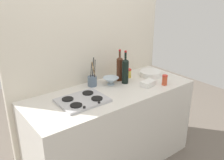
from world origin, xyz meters
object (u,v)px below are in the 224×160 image
Objects in this scene: utensil_crock at (92,80)px; condiment_jar_front at (128,73)px; plate_stack at (151,73)px; wine_bottle_leftmost at (125,70)px; condiment_jar_rear at (165,80)px; wine_bottle_mid_left at (120,68)px; butter_dish at (148,83)px; mixing_bowl at (111,81)px; stovetop_hob at (82,100)px.

condiment_jar_front is (0.47, -0.04, -0.01)m from utensil_crock.
plate_stack is at bearing -12.80° from utensil_crock.
wine_bottle_leftmost reaches higher than plate_stack.
utensil_crock is 2.86× the size of condiment_jar_rear.
wine_bottle_mid_left is 3.24× the size of condiment_jar_rear.
condiment_jar_front is at bearing 91.20° from butter_dish.
condiment_jar_rear reaches higher than mixing_bowl.
utensil_crock is (-0.33, 0.15, -0.08)m from wine_bottle_leftmost.
butter_dish is at bearing -88.80° from condiment_jar_front.
stovetop_hob is at bearing -163.95° from condiment_jar_front.
stovetop_hob is at bearing 172.09° from butter_dish.
utensil_crock reaches higher than condiment_jar_rear.
condiment_jar_front is (-0.01, 0.32, 0.02)m from butter_dish.
wine_bottle_leftmost reaches higher than utensil_crock.
wine_bottle_leftmost is at bearing -24.76° from utensil_crock.
butter_dish is at bearing -140.46° from plate_stack.
stovetop_hob is at bearing -174.53° from plate_stack.
condiment_jar_front is (-0.25, 0.12, 0.02)m from plate_stack.
wine_bottle_leftmost is at bearing 9.94° from stovetop_hob.
mixing_bowl is 0.40m from butter_dish.
mixing_bowl is at bearing -170.44° from condiment_jar_front.
butter_dish is 0.60m from utensil_crock.
utensil_crock reaches higher than stovetop_hob.
mixing_bowl is 1.07× the size of butter_dish.
utensil_crock reaches higher than condiment_jar_front.
utensil_crock is (0.28, 0.26, 0.05)m from stovetop_hob.
condiment_jar_rear is (0.16, -0.09, 0.03)m from butter_dish.
wine_bottle_leftmost reaches higher than condiment_jar_front.
plate_stack is 1.59× the size of butter_dish.
condiment_jar_rear is (0.92, -0.19, 0.04)m from stovetop_hob.
wine_bottle_leftmost is 0.44m from condiment_jar_rear.
utensil_crock is at bearing 42.51° from stovetop_hob.
stovetop_hob is at bearing -137.49° from utensil_crock.
butter_dish is 0.32m from condiment_jar_front.
condiment_jar_front is at bearing 16.05° from stovetop_hob.
utensil_crock is 3.12× the size of condiment_jar_front.
condiment_jar_rear is at bearing -52.89° from wine_bottle_mid_left.
stovetop_hob is at bearing -170.06° from wine_bottle_leftmost.
mixing_bowl is (0.46, 0.17, 0.03)m from stovetop_hob.
condiment_jar_front reaches higher than plate_stack.
stovetop_hob is 1.21× the size of wine_bottle_leftmost.
stovetop_hob is 4.37× the size of condiment_jar_front.
wine_bottle_mid_left is 3.54× the size of condiment_jar_front.
mixing_bowl is (-0.15, -0.04, -0.10)m from wine_bottle_mid_left.
utensil_crock reaches higher than mixing_bowl.
plate_stack is at bearing 73.44° from condiment_jar_rear.
plate_stack is 2.34× the size of condiment_jar_rear.
plate_stack is at bearing -25.60° from condiment_jar_front.
wine_bottle_mid_left is 0.36m from butter_dish.
wine_bottle_leftmost is at bearing 178.34° from plate_stack.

